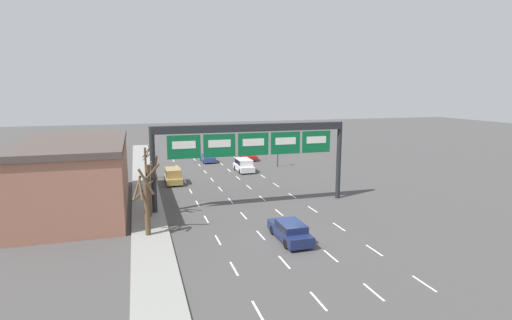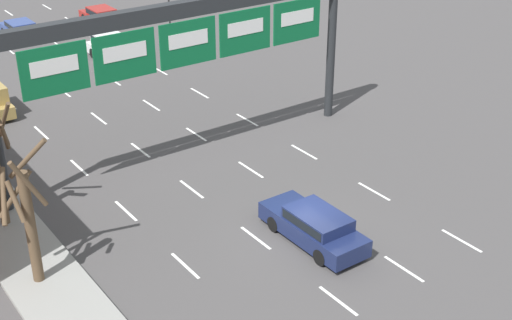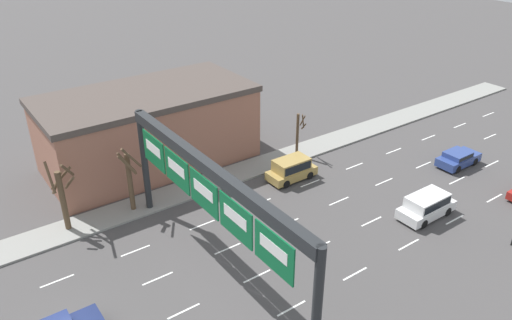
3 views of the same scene
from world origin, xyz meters
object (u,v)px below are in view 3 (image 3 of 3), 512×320
(tree_bare_closest, at_px, (130,178))
(tree_bare_second, at_px, (62,194))
(suv_white, at_px, (427,205))
(car_blue, at_px, (458,158))
(sign_gantry, at_px, (208,186))
(suv_gold, at_px, (291,168))
(tree_bare_third, at_px, (298,132))

(tree_bare_closest, relative_size, tree_bare_second, 1.00)
(suv_white, bearing_deg, car_blue, 111.28)
(sign_gantry, xyz_separation_m, car_blue, (0.03, 24.43, -5.56))
(suv_gold, relative_size, tree_bare_closest, 0.76)
(suv_gold, height_order, tree_bare_second, tree_bare_second)
(suv_gold, xyz_separation_m, suv_white, (9.79, 4.46, -0.04))
(tree_bare_closest, xyz_separation_m, tree_bare_third, (0.04, 15.51, -0.51))
(sign_gantry, relative_size, suv_white, 4.15)
(suv_white, distance_m, tree_bare_closest, 21.22)
(tree_bare_third, bearing_deg, suv_gold, -46.75)
(tree_bare_closest, distance_m, tree_bare_second, 4.58)
(tree_bare_closest, bearing_deg, tree_bare_third, 89.84)
(car_blue, bearing_deg, tree_bare_third, -133.31)
(car_blue, height_order, tree_bare_closest, tree_bare_closest)
(car_blue, height_order, tree_bare_third, tree_bare_third)
(car_blue, relative_size, tree_bare_third, 1.00)
(tree_bare_third, bearing_deg, tree_bare_second, -91.45)
(suv_gold, bearing_deg, tree_bare_second, -101.55)
(suv_white, distance_m, tree_bare_second, 25.23)
(suv_white, bearing_deg, suv_gold, -155.49)
(tree_bare_second, distance_m, tree_bare_third, 20.08)
(tree_bare_second, bearing_deg, tree_bare_closest, 84.20)
(suv_gold, height_order, suv_white, suv_gold)
(car_blue, bearing_deg, suv_white, -68.72)
(suv_white, xyz_separation_m, tree_bare_closest, (-12.79, -16.83, 1.84))
(suv_gold, distance_m, tree_bare_closest, 12.85)
(sign_gantry, distance_m, tree_bare_third, 17.69)
(suv_gold, xyz_separation_m, tree_bare_third, (-2.95, 3.14, 1.29))
(sign_gantry, height_order, tree_bare_second, sign_gantry)
(tree_bare_closest, bearing_deg, suv_gold, 76.38)
(sign_gantry, distance_m, suv_gold, 14.04)
(sign_gantry, bearing_deg, tree_bare_second, -150.46)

